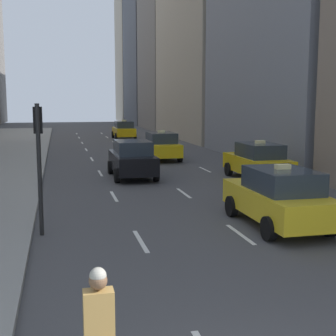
# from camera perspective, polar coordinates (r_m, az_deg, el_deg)

# --- Properties ---
(lane_markings) EXTENTS (5.72, 56.00, 0.01)m
(lane_markings) POSITION_cam_1_polar(r_m,az_deg,el_deg) (27.43, -2.98, 0.50)
(lane_markings) COLOR white
(lane_markings) RESTS_ON ground
(building_row_right) EXTENTS (6.00, 90.79, 35.96)m
(building_row_right) POSITION_cam_1_polar(r_m,az_deg,el_deg) (49.97, 3.80, 19.58)
(building_row_right) COLOR gray
(building_row_right) RESTS_ON ground
(taxi_lead) EXTENTS (2.02, 4.40, 1.87)m
(taxi_lead) POSITION_cam_1_polar(r_m,az_deg,el_deg) (29.27, -0.89, 2.72)
(taxi_lead) COLOR yellow
(taxi_lead) RESTS_ON ground
(taxi_second) EXTENTS (2.02, 4.40, 1.87)m
(taxi_second) POSITION_cam_1_polar(r_m,az_deg,el_deg) (14.08, 13.32, -3.45)
(taxi_second) COLOR yellow
(taxi_second) RESTS_ON ground
(taxi_third) EXTENTS (2.02, 4.40, 1.87)m
(taxi_third) POSITION_cam_1_polar(r_m,az_deg,el_deg) (22.18, 10.89, 0.82)
(taxi_third) COLOR yellow
(taxi_third) RESTS_ON ground
(taxi_fourth) EXTENTS (2.02, 4.40, 1.87)m
(taxi_fourth) POSITION_cam_1_polar(r_m,az_deg,el_deg) (45.82, -5.41, 4.65)
(taxi_fourth) COLOR yellow
(taxi_fourth) RESTS_ON ground
(sedan_black_near) EXTENTS (2.02, 4.45, 1.80)m
(sedan_black_near) POSITION_cam_1_polar(r_m,az_deg,el_deg) (22.53, -4.39, 1.13)
(sedan_black_near) COLOR black
(sedan_black_near) RESTS_ON ground
(skateboarder) EXTENTS (0.36, 0.80, 1.75)m
(skateboarder) POSITION_cam_1_polar(r_m,az_deg,el_deg) (5.92, -8.39, -19.02)
(skateboarder) COLOR brown
(skateboarder) RESTS_ON ground
(traffic_light_pole) EXTENTS (0.24, 0.42, 3.60)m
(traffic_light_pole) POSITION_cam_1_polar(r_m,az_deg,el_deg) (13.13, -15.49, 2.40)
(traffic_light_pole) COLOR black
(traffic_light_pole) RESTS_ON ground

